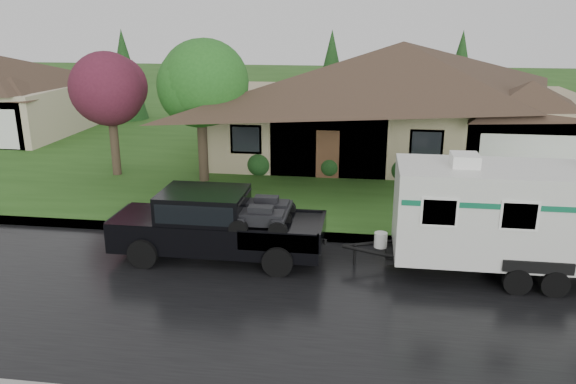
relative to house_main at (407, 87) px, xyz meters
name	(u,v)px	position (x,y,z in m)	size (l,w,h in m)	color
ground	(347,270)	(-2.29, -13.84, -3.59)	(140.00, 140.00, 0.00)	#254D18
road	(344,304)	(-2.29, -15.84, -3.59)	(140.00, 8.00, 0.01)	black
curb	(350,238)	(-2.29, -11.59, -3.52)	(140.00, 0.50, 0.15)	gray
lawn	(358,150)	(-2.29, 1.16, -3.52)	(140.00, 26.00, 0.15)	#254D18
house_main	(407,87)	(0.00, 0.00, 0.00)	(19.44, 10.80, 6.90)	tan
tree_left_green	(200,82)	(-8.75, -5.98, 0.75)	(3.65, 3.65, 6.04)	#382B1E
tree_red	(110,92)	(-12.88, -5.58, 0.21)	(3.18, 3.18, 5.27)	#382B1E
shrub_row	(403,168)	(-0.29, -4.54, -2.94)	(13.60, 1.00, 1.00)	#143814
pickup_truck	(214,222)	(-6.24, -13.44, -2.49)	(6.15, 2.34, 2.05)	black
travel_trailer	(530,214)	(2.57, -13.44, -1.79)	(7.58, 2.66, 3.40)	silver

